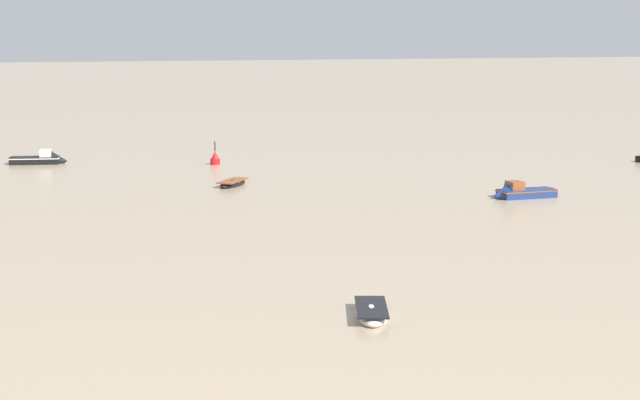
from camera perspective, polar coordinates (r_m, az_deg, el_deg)
The scene contains 5 objects.
rowboat_moored_0 at distance 46.39m, azimuth 2.77°, elevation -6.03°, with size 2.52×4.23×0.63m.
rowboat_moored_2 at distance 84.91m, azimuth -4.69°, elevation 0.88°, with size 3.43×3.99×0.62m.
motorboat_moored_1 at distance 101.81m, azimuth -14.57°, elevation 2.06°, with size 5.41×2.67×1.97m.
motorboat_moored_2 at distance 79.77m, azimuth 10.52°, elevation 0.31°, with size 5.03×1.85×1.88m.
channel_buoy at distance 98.41m, azimuth -5.63°, elevation 2.17°, with size 0.90×0.90×2.30m.
Camera 1 is at (-11.74, -19.26, 12.29)m, focal length 59.83 mm.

